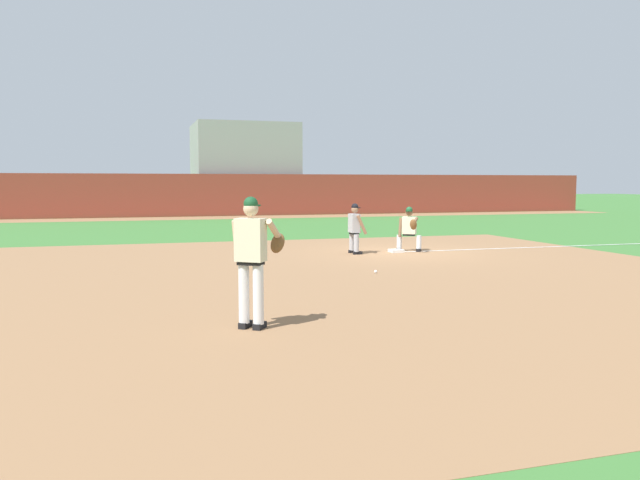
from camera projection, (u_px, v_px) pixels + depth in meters
ground_plane at (396, 252)px, 18.42m from camera, size 160.00×160.00×0.00m
infield_dirt_patch at (349, 277)px, 13.59m from camera, size 18.00×18.00×0.01m
warning_track_strip at (261, 217)px, 37.48m from camera, size 48.00×3.20×0.01m
foul_line_stripe at (620, 244)px, 20.76m from camera, size 16.23×0.10×0.00m
first_base_bag at (396, 251)px, 18.41m from camera, size 0.38×0.38×0.09m
baseball at (376, 272)px, 14.16m from camera, size 0.07×0.07×0.07m
pitcher at (253, 254)px, 8.69m from camera, size 0.84×0.56×1.86m
first_baseman at (409, 227)px, 18.60m from camera, size 0.72×1.09×1.34m
baserunner at (355, 227)px, 17.99m from camera, size 0.44×0.59×1.46m
outfield_wall at (255, 195)px, 39.27m from camera, size 48.00×0.50×2.60m
stadium_seating_block at (244, 169)px, 42.68m from camera, size 6.72×5.90×6.00m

